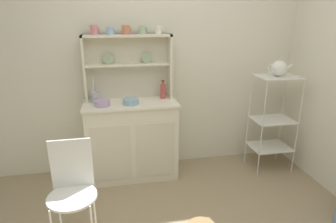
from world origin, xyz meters
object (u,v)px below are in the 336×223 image
Objects in this scene: hutch_cabinet at (132,139)px; cup_rose_0 at (94,30)px; hutch_shelf_unit at (128,62)px; bakers_rack at (273,114)px; wire_chair at (72,185)px; jam_bottle at (163,91)px; porcelain_teapot at (279,68)px; utensil_jar at (95,96)px; bowl_mixing_large at (102,103)px.

hutch_cabinet is 10.41× the size of cup_rose_0.
bakers_rack is (1.57, -0.30, -0.59)m from hutch_shelf_unit.
wire_chair is 4.28× the size of jam_bottle.
wire_chair is 1.51m from cup_rose_0.
cup_rose_0 is at bearing 111.73° from wire_chair.
hutch_shelf_unit is (0.00, 0.16, 0.81)m from hutch_cabinet.
wire_chair is at bearing -159.11° from porcelain_teapot.
utensil_jar reaches higher than wire_chair.
hutch_shelf_unit reaches higher than porcelain_teapot.
bakers_rack is 7.12× the size of bowl_mixing_large.
wire_chair is 2.33m from porcelain_teapot.
bowl_mixing_large is 0.61× the size of utensil_jar.
hutch_cabinet is 0.62m from jam_bottle.
bakers_rack is 1.87m from bowl_mixing_large.
bowl_mixing_large is 0.66m from jam_bottle.
bakers_rack is at bearing -7.79° from cup_rose_0.
jam_bottle is at bearing 13.50° from hutch_cabinet.
bowl_mixing_large is (-0.28, -0.07, 0.45)m from hutch_cabinet.
cup_rose_0 is (0.20, 1.05, 1.06)m from wire_chair.
bakers_rack is at bearing -4.94° from hutch_cabinet.
utensil_jar is (-0.36, 0.08, 0.48)m from hutch_cabinet.
wire_chair is 0.96m from bowl_mixing_large.
porcelain_teapot reaches higher than jam_bottle.
jam_bottle is (0.67, -0.04, -0.64)m from cup_rose_0.
hutch_shelf_unit is at bearing 7.31° from cup_rose_0.
utensil_jar is (-0.72, -0.01, -0.02)m from jam_bottle.
bowl_mixing_large is at bearing -63.33° from utensil_jar.
bakers_rack is at bearing 53.17° from wire_chair.
cup_rose_0 is at bearing -172.69° from hutch_shelf_unit.
jam_bottle is at bearing 13.93° from bowl_mixing_large.
hutch_shelf_unit reaches higher than wire_chair.
cup_rose_0 is (-1.89, 0.26, 0.92)m from bakers_rack.
bowl_mixing_large is at bearing 178.06° from porcelain_teapot.
jam_bottle is (0.36, -0.08, -0.31)m from hutch_shelf_unit.
bakers_rack is (1.57, -0.14, 0.22)m from hutch_cabinet.
utensil_jar is 1.96m from porcelain_teapot.
hutch_cabinet is at bearing -12.34° from utensil_jar.
utensil_jar reaches higher than bowl_mixing_large.
cup_rose_0 is at bearing 44.07° from utensil_jar.
cup_rose_0 reaches higher than bowl_mixing_large.
hutch_cabinet is 1.19m from cup_rose_0.
porcelain_teapot is at bearing -10.39° from jam_bottle.
hutch_shelf_unit is 0.83× the size of bakers_rack.
utensil_jar reaches higher than hutch_cabinet.
utensil_jar is (-1.93, 0.21, 0.25)m from bakers_rack.
bakers_rack is at bearing -10.37° from jam_bottle.
jam_bottle is at bearing 169.63° from bakers_rack.
hutch_cabinet is 1.15× the size of wire_chair.
bowl_mixing_large reaches higher than hutch_cabinet.
jam_bottle is at bearing -12.01° from hutch_shelf_unit.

